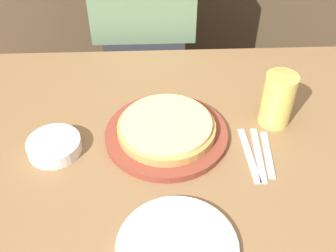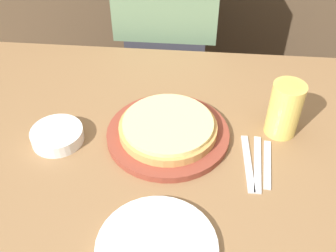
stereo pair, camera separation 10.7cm
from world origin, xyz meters
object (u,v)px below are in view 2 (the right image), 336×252
object	(u,v)px
side_bowl	(58,134)
dinner_plate	(157,248)
spoon	(267,164)
fork	(248,163)
pizza_on_board	(168,130)
beer_glass	(285,107)
dinner_knife	(257,163)
diner_person	(167,43)

from	to	relation	value
side_bowl	dinner_plate	bearing A→B (deg)	-45.45
spoon	fork	bearing A→B (deg)	180.00
pizza_on_board	dinner_plate	xyz separation A→B (m)	(0.01, -0.35, -0.02)
side_bowl	spoon	world-z (taller)	side_bowl
beer_glass	side_bowl	size ratio (longest dim) A/B	1.11
fork	dinner_knife	bearing A→B (deg)	0.00
dinner_plate	spoon	xyz separation A→B (m)	(0.26, 0.27, -0.01)
beer_glass	side_bowl	world-z (taller)	beer_glass
dinner_plate	diner_person	world-z (taller)	diner_person
diner_person	side_bowl	bearing A→B (deg)	-109.04
dinner_plate	spoon	bearing A→B (deg)	46.44
side_bowl	spoon	xyz separation A→B (m)	(0.57, -0.04, -0.02)
dinner_knife	diner_person	size ratio (longest dim) A/B	0.15
pizza_on_board	dinner_knife	size ratio (longest dim) A/B	1.70
pizza_on_board	diner_person	world-z (taller)	diner_person
pizza_on_board	beer_glass	size ratio (longest dim) A/B	2.14
fork	diner_person	world-z (taller)	diner_person
dinner_knife	diner_person	world-z (taller)	diner_person
side_bowl	pizza_on_board	bearing A→B (deg)	7.09
fork	dinner_knife	world-z (taller)	same
beer_glass	pizza_on_board	bearing A→B (deg)	-170.38
spoon	diner_person	size ratio (longest dim) A/B	0.13
pizza_on_board	dinner_knife	world-z (taller)	pizza_on_board
dinner_plate	diner_person	xyz separation A→B (m)	(-0.07, 0.99, -0.09)
spoon	diner_person	xyz separation A→B (m)	(-0.33, 0.72, -0.08)
beer_glass	side_bowl	bearing A→B (deg)	-171.62
dinner_plate	fork	size ratio (longest dim) A/B	1.31
fork	beer_glass	bearing A→B (deg)	54.32
side_bowl	dinner_knife	xyz separation A→B (m)	(0.54, -0.04, -0.02)
pizza_on_board	spoon	world-z (taller)	pizza_on_board
pizza_on_board	beer_glass	bearing A→B (deg)	9.62
dinner_plate	side_bowl	distance (m)	0.44
dinner_plate	fork	bearing A→B (deg)	52.55
beer_glass	spoon	distance (m)	0.16
dinner_knife	beer_glass	bearing A→B (deg)	62.01
side_bowl	diner_person	xyz separation A→B (m)	(0.23, 0.68, -0.09)
dinner_plate	dinner_knife	world-z (taller)	dinner_plate
pizza_on_board	spoon	xyz separation A→B (m)	(0.27, -0.08, -0.02)
pizza_on_board	diner_person	xyz separation A→B (m)	(-0.07, 0.64, -0.10)
pizza_on_board	fork	xyz separation A→B (m)	(0.22, -0.08, -0.02)
beer_glass	dinner_knife	world-z (taller)	beer_glass
spoon	dinner_knife	bearing A→B (deg)	180.00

